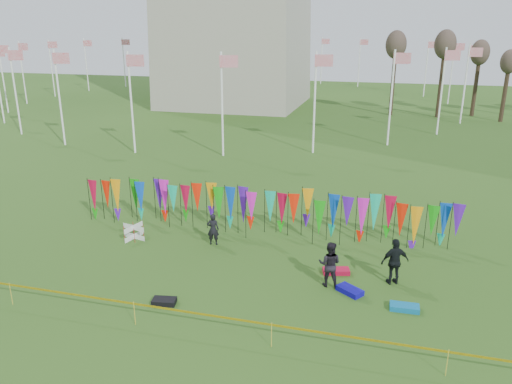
% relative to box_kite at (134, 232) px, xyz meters
% --- Properties ---
extents(ground, '(160.00, 160.00, 0.00)m').
position_rel_box_kite_xyz_m(ground, '(5.62, -4.26, -0.37)').
color(ground, '#284C15').
rests_on(ground, ground).
extents(flagpole_ring, '(57.40, 56.16, 8.00)m').
position_rel_box_kite_xyz_m(flagpole_ring, '(-8.38, 43.74, 3.63)').
color(flagpole_ring, white).
rests_on(flagpole_ring, ground).
extents(banner_row, '(18.64, 0.64, 2.30)m').
position_rel_box_kite_xyz_m(banner_row, '(5.90, 2.33, 1.06)').
color(banner_row, black).
rests_on(banner_row, ground).
extents(caution_tape_near, '(26.00, 0.02, 0.90)m').
position_rel_box_kite_xyz_m(caution_tape_near, '(5.40, -6.60, 0.41)').
color(caution_tape_near, yellow).
rests_on(caution_tape_near, ground).
extents(box_kite, '(0.66, 0.66, 0.73)m').
position_rel_box_kite_xyz_m(box_kite, '(0.00, 0.00, 0.00)').
color(box_kite, red).
rests_on(box_kite, ground).
extents(person_left, '(0.62, 0.50, 1.53)m').
position_rel_box_kite_xyz_m(person_left, '(3.92, 0.41, 0.40)').
color(person_left, black).
rests_on(person_left, ground).
extents(person_mid, '(0.92, 0.58, 1.86)m').
position_rel_box_kite_xyz_m(person_mid, '(9.68, -2.09, 0.56)').
color(person_mid, black).
rests_on(person_mid, ground).
extents(person_right, '(1.29, 1.04, 1.92)m').
position_rel_box_kite_xyz_m(person_right, '(12.15, -1.26, 0.59)').
color(person_right, black).
rests_on(person_right, ground).
extents(kite_bag_blue, '(1.12, 1.01, 0.21)m').
position_rel_box_kite_xyz_m(kite_bag_blue, '(10.55, -2.48, -0.26)').
color(kite_bag_blue, '#110AA9').
rests_on(kite_bag_blue, ground).
extents(kite_bag_red, '(1.19, 0.77, 0.20)m').
position_rel_box_kite_xyz_m(kite_bag_red, '(9.85, -0.99, -0.27)').
color(kite_bag_red, '#BE0C30').
rests_on(kite_bag_red, ground).
extents(kite_bag_black, '(0.94, 0.64, 0.20)m').
position_rel_box_kite_xyz_m(kite_bag_black, '(3.97, -5.09, -0.27)').
color(kite_bag_black, black).
rests_on(kite_bag_black, ground).
extents(kite_bag_teal, '(1.05, 0.52, 0.20)m').
position_rel_box_kite_xyz_m(kite_bag_teal, '(12.57, -3.18, -0.27)').
color(kite_bag_teal, '#0C6EA8').
rests_on(kite_bag_teal, ground).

